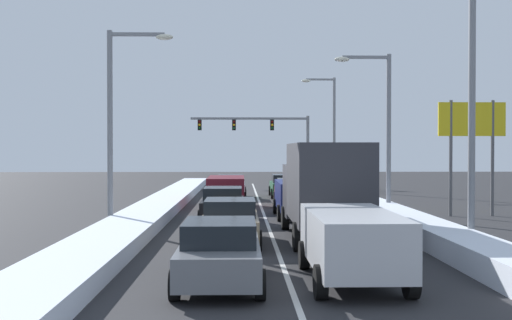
{
  "coord_description": "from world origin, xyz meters",
  "views": [
    {
      "loc": [
        -1.15,
        -7.2,
        3.13
      ],
      "look_at": [
        -0.02,
        37.81,
        2.42
      ],
      "focal_mm": 44.1,
      "sensor_mm": 36.0,
      "label": 1
    }
  ],
  "objects_px": {
    "street_lamp_left_mid": "(119,110)",
    "roadside_sign_right": "(472,131)",
    "traffic_light_gantry": "(266,132)",
    "street_lamp_right_near": "(460,93)",
    "sedan_black_center_lane_third": "(223,204)",
    "suv_maroon_center_lane_fourth": "(226,189)",
    "sedan_gray_center_lane_nearest": "(220,252)",
    "street_lamp_right_far": "(330,123)",
    "box_truck_right_lane_second": "(324,186)",
    "sedan_tan_center_lane_second": "(230,221)",
    "sedan_white_center_lane_fifth": "(231,186)",
    "suv_navy_right_lane_third": "(298,196)",
    "street_lamp_right_mid": "(381,119)",
    "sedan_green_right_lane_fifth": "(285,186)",
    "sedan_red_right_lane_fourth": "(292,192)",
    "suv_silver_right_lane_nearest": "(352,240)"
  },
  "relations": [
    {
      "from": "street_lamp_left_mid",
      "to": "roadside_sign_right",
      "type": "xyz_separation_m",
      "value": [
        15.85,
        4.08,
        -0.75
      ]
    },
    {
      "from": "traffic_light_gantry",
      "to": "street_lamp_right_near",
      "type": "height_order",
      "value": "street_lamp_right_near"
    },
    {
      "from": "sedan_black_center_lane_third",
      "to": "suv_maroon_center_lane_fourth",
      "type": "height_order",
      "value": "suv_maroon_center_lane_fourth"
    },
    {
      "from": "sedan_gray_center_lane_nearest",
      "to": "street_lamp_right_far",
      "type": "bearing_deg",
      "value": 77.71
    },
    {
      "from": "sedan_black_center_lane_third",
      "to": "street_lamp_right_far",
      "type": "height_order",
      "value": "street_lamp_right_far"
    },
    {
      "from": "traffic_light_gantry",
      "to": "box_truck_right_lane_second",
      "type": "bearing_deg",
      "value": -89.06
    },
    {
      "from": "sedan_gray_center_lane_nearest",
      "to": "street_lamp_right_near",
      "type": "height_order",
      "value": "street_lamp_right_near"
    },
    {
      "from": "sedan_tan_center_lane_second",
      "to": "sedan_white_center_lane_fifth",
      "type": "distance_m",
      "value": 20.08
    },
    {
      "from": "suv_navy_right_lane_third",
      "to": "sedan_white_center_lane_fifth",
      "type": "distance_m",
      "value": 12.22
    },
    {
      "from": "sedan_gray_center_lane_nearest",
      "to": "sedan_black_center_lane_third",
      "type": "distance_m",
      "value": 13.05
    },
    {
      "from": "sedan_white_center_lane_fifth",
      "to": "street_lamp_right_far",
      "type": "xyz_separation_m",
      "value": [
        7.59,
        7.82,
        4.44
      ]
    },
    {
      "from": "box_truck_right_lane_second",
      "to": "street_lamp_right_mid",
      "type": "xyz_separation_m",
      "value": [
        3.66,
        7.5,
        2.7
      ]
    },
    {
      "from": "street_lamp_right_near",
      "to": "roadside_sign_right",
      "type": "xyz_separation_m",
      "value": [
        4.12,
        10.09,
        -0.88
      ]
    },
    {
      "from": "sedan_green_right_lane_fifth",
      "to": "street_lamp_right_mid",
      "type": "distance_m",
      "value": 13.59
    },
    {
      "from": "suv_navy_right_lane_third",
      "to": "sedan_tan_center_lane_second",
      "type": "xyz_separation_m",
      "value": [
        -3.04,
        -8.31,
        -0.25
      ]
    },
    {
      "from": "traffic_light_gantry",
      "to": "sedan_black_center_lane_third",
      "type": "bearing_deg",
      "value": -96.19
    },
    {
      "from": "sedan_green_right_lane_fifth",
      "to": "traffic_light_gantry",
      "type": "xyz_separation_m",
      "value": [
        -0.64,
        14.32,
        3.96
      ]
    },
    {
      "from": "box_truck_right_lane_second",
      "to": "sedan_tan_center_lane_second",
      "type": "xyz_separation_m",
      "value": [
        -3.23,
        -0.85,
        -1.14
      ]
    },
    {
      "from": "sedan_white_center_lane_fifth",
      "to": "roadside_sign_right",
      "type": "distance_m",
      "value": 16.59
    },
    {
      "from": "sedan_red_right_lane_fourth",
      "to": "box_truck_right_lane_second",
      "type": "bearing_deg",
      "value": -90.3
    },
    {
      "from": "suv_maroon_center_lane_fourth",
      "to": "sedan_white_center_lane_fifth",
      "type": "height_order",
      "value": "suv_maroon_center_lane_fourth"
    },
    {
      "from": "suv_silver_right_lane_nearest",
      "to": "suv_navy_right_lane_third",
      "type": "height_order",
      "value": "same"
    },
    {
      "from": "sedan_white_center_lane_fifth",
      "to": "street_lamp_right_near",
      "type": "xyz_separation_m",
      "value": [
        7.47,
        -21.5,
        4.14
      ]
    },
    {
      "from": "sedan_red_right_lane_fourth",
      "to": "sedan_white_center_lane_fifth",
      "type": "relative_size",
      "value": 1.0
    },
    {
      "from": "sedan_tan_center_lane_second",
      "to": "street_lamp_right_mid",
      "type": "distance_m",
      "value": 11.49
    },
    {
      "from": "traffic_light_gantry",
      "to": "street_lamp_left_mid",
      "type": "bearing_deg",
      "value": -103.24
    },
    {
      "from": "sedan_gray_center_lane_nearest",
      "to": "street_lamp_right_far",
      "type": "relative_size",
      "value": 0.51
    },
    {
      "from": "suv_navy_right_lane_third",
      "to": "roadside_sign_right",
      "type": "height_order",
      "value": "roadside_sign_right"
    },
    {
      "from": "sedan_white_center_lane_fifth",
      "to": "street_lamp_left_mid",
      "type": "distance_m",
      "value": 16.56
    },
    {
      "from": "sedan_green_right_lane_fifth",
      "to": "sedan_black_center_lane_third",
      "type": "distance_m",
      "value": 14.63
    },
    {
      "from": "sedan_gray_center_lane_nearest",
      "to": "sedan_tan_center_lane_second",
      "type": "height_order",
      "value": "same"
    },
    {
      "from": "suv_navy_right_lane_third",
      "to": "sedan_green_right_lane_fifth",
      "type": "height_order",
      "value": "suv_navy_right_lane_third"
    },
    {
      "from": "roadside_sign_right",
      "to": "box_truck_right_lane_second",
      "type": "bearing_deg",
      "value": -135.96
    },
    {
      "from": "sedan_green_right_lane_fifth",
      "to": "roadside_sign_right",
      "type": "height_order",
      "value": "roadside_sign_right"
    },
    {
      "from": "sedan_black_center_lane_third",
      "to": "street_lamp_right_near",
      "type": "height_order",
      "value": "street_lamp_right_near"
    },
    {
      "from": "box_truck_right_lane_second",
      "to": "sedan_black_center_lane_third",
      "type": "xyz_separation_m",
      "value": [
        -3.65,
        5.89,
        -1.14
      ]
    },
    {
      "from": "suv_navy_right_lane_third",
      "to": "street_lamp_right_near",
      "type": "height_order",
      "value": "street_lamp_right_near"
    },
    {
      "from": "suv_navy_right_lane_third",
      "to": "sedan_gray_center_lane_nearest",
      "type": "xyz_separation_m",
      "value": [
        -3.18,
        -14.62,
        -0.25
      ]
    },
    {
      "from": "sedan_green_right_lane_fifth",
      "to": "sedan_tan_center_lane_second",
      "type": "height_order",
      "value": "same"
    },
    {
      "from": "street_lamp_right_near",
      "to": "street_lamp_right_mid",
      "type": "xyz_separation_m",
      "value": [
        -0.3,
        9.77,
        -0.3
      ]
    },
    {
      "from": "sedan_red_right_lane_fourth",
      "to": "street_lamp_right_mid",
      "type": "height_order",
      "value": "street_lamp_right_mid"
    },
    {
      "from": "suv_maroon_center_lane_fourth",
      "to": "roadside_sign_right",
      "type": "xyz_separation_m",
      "value": [
        11.74,
        -4.74,
        3.0
      ]
    },
    {
      "from": "suv_maroon_center_lane_fourth",
      "to": "street_lamp_right_mid",
      "type": "relative_size",
      "value": 0.64
    },
    {
      "from": "street_lamp_right_near",
      "to": "street_lamp_left_mid",
      "type": "relative_size",
      "value": 1.03
    },
    {
      "from": "sedan_white_center_lane_fifth",
      "to": "street_lamp_right_near",
      "type": "bearing_deg",
      "value": -70.83
    },
    {
      "from": "sedan_black_center_lane_third",
      "to": "traffic_light_gantry",
      "type": "distance_m",
      "value": 28.91
    },
    {
      "from": "sedan_white_center_lane_fifth",
      "to": "traffic_light_gantry",
      "type": "height_order",
      "value": "traffic_light_gantry"
    },
    {
      "from": "sedan_gray_center_lane_nearest",
      "to": "suv_silver_right_lane_nearest",
      "type": "bearing_deg",
      "value": 4.15
    },
    {
      "from": "sedan_gray_center_lane_nearest",
      "to": "traffic_light_gantry",
      "type": "xyz_separation_m",
      "value": [
        2.8,
        41.51,
        3.96
      ]
    },
    {
      "from": "sedan_green_right_lane_fifth",
      "to": "street_lamp_right_near",
      "type": "distance_m",
      "value": 23.02
    }
  ]
}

